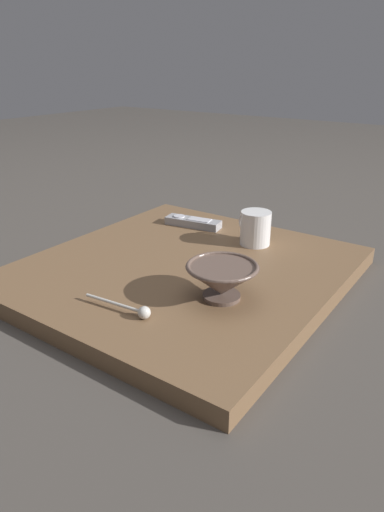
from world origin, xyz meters
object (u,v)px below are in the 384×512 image
(cereal_bowl, at_px, (222,279))
(teaspoon, at_px, (136,310))
(coffee_mug, at_px, (255,228))
(tv_remote_near, at_px, (193,222))

(cereal_bowl, bearing_deg, teaspoon, 58.03)
(coffee_mug, distance_m, tv_remote_near, 0.20)
(coffee_mug, bearing_deg, cereal_bowl, 106.09)
(coffee_mug, height_order, teaspoon, coffee_mug)
(cereal_bowl, relative_size, teaspoon, 0.96)
(coffee_mug, xyz_separation_m, tv_remote_near, (0.20, -0.02, -0.03))
(cereal_bowl, distance_m, tv_remote_near, 0.41)
(coffee_mug, relative_size, tv_remote_near, 0.63)
(teaspoon, bearing_deg, tv_remote_near, -66.93)
(cereal_bowl, bearing_deg, coffee_mug, -73.91)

